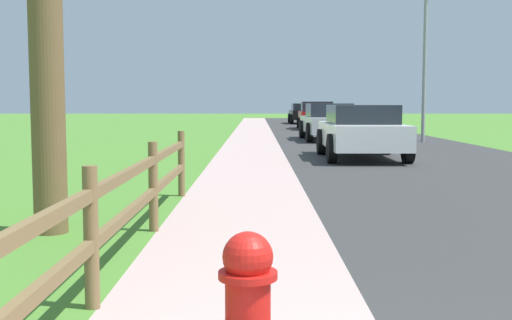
{
  "coord_description": "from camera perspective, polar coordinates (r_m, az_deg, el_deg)",
  "views": [
    {
      "loc": [
        -0.83,
        -1.9,
        1.51
      ],
      "look_at": [
        -0.83,
        8.39,
        0.59
      ],
      "focal_mm": 44.82,
      "sensor_mm": 36.0,
      "label": 1
    }
  ],
  "objects": [
    {
      "name": "parked_car_silver",
      "position": [
        25.87,
        6.56,
        3.44
      ],
      "size": [
        2.19,
        4.8,
        1.47
      ],
      "color": "#B7BABF",
      "rests_on": "ground"
    },
    {
      "name": "street_lamp",
      "position": [
        25.44,
        15.11,
        9.42
      ],
      "size": [
        1.17,
        0.2,
        5.79
      ],
      "color": "gray",
      "rests_on": "ground"
    },
    {
      "name": "ground_plane",
      "position": [
        26.95,
        1.79,
        1.94
      ],
      "size": [
        120.0,
        120.0,
        0.0
      ],
      "primitive_type": "plane",
      "color": "#4B832E"
    },
    {
      "name": "road_asphalt",
      "position": [
        29.26,
        8.54,
        2.15
      ],
      "size": [
        7.0,
        66.0,
        0.01
      ],
      "primitive_type": "cube",
      "color": "#353535",
      "rests_on": "ground"
    },
    {
      "name": "parked_car_red",
      "position": [
        36.6,
        5.44,
        3.97
      ],
      "size": [
        2.26,
        4.88,
        1.56
      ],
      "color": "maroon",
      "rests_on": "ground"
    },
    {
      "name": "parked_car_black",
      "position": [
        45.98,
        4.25,
        4.19
      ],
      "size": [
        2.02,
        4.47,
        1.44
      ],
      "color": "black",
      "rests_on": "ground"
    },
    {
      "name": "rail_fence",
      "position": [
        6.18,
        -11.23,
        -3.27
      ],
      "size": [
        0.11,
        8.58,
        1.06
      ],
      "color": "brown",
      "rests_on": "ground"
    },
    {
      "name": "parked_suv_white",
      "position": [
        17.45,
        9.4,
        2.6
      ],
      "size": [
        2.13,
        4.46,
        1.45
      ],
      "color": "white",
      "rests_on": "ground"
    },
    {
      "name": "curb_concrete",
      "position": [
        29.02,
        -4.27,
        2.16
      ],
      "size": [
        6.0,
        66.0,
        0.01
      ],
      "primitive_type": "cube",
      "color": "#BC9F99",
      "rests_on": "ground"
    },
    {
      "name": "grass_verge",
      "position": [
        29.17,
        -7.21,
        2.16
      ],
      "size": [
        5.0,
        66.0,
        0.0
      ],
      "primitive_type": "cube",
      "color": "#4B832E",
      "rests_on": "ground"
    }
  ]
}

